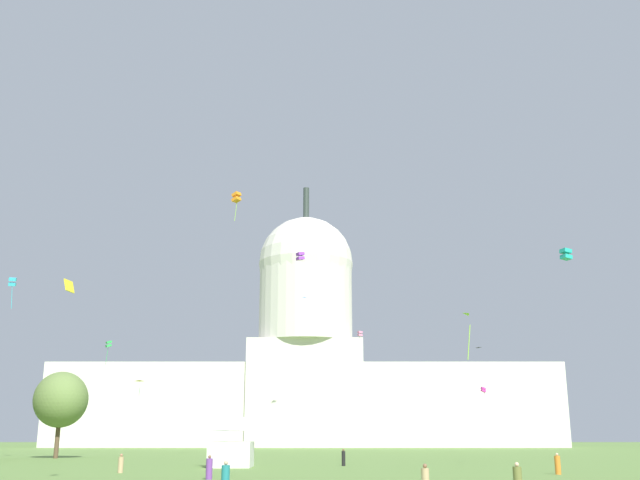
# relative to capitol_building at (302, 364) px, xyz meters

# --- Properties ---
(capitol_building) EXTENTS (143.63, 28.14, 77.00)m
(capitol_building) POSITION_rel_capitol_building_xyz_m (0.00, 0.00, 0.00)
(capitol_building) COLOR beige
(capitol_building) RESTS_ON ground_plane
(event_tent) EXTENTS (4.28, 5.19, 5.52)m
(event_tent) POSITION_rel_capitol_building_xyz_m (-4.46, -139.47, -20.54)
(event_tent) COLOR white
(event_tent) RESTS_ON ground_plane
(tree_west_mid) EXTENTS (10.95, 11.24, 11.76)m
(tree_west_mid) POSITION_rel_capitol_building_xyz_m (-32.12, -109.21, -15.44)
(tree_west_mid) COLOR brown
(tree_west_mid) RESTS_ON ground_plane
(person_tan_lawn_far_left) EXTENTS (0.49, 0.49, 1.54)m
(person_tan_lawn_far_left) POSITION_rel_capitol_building_xyz_m (-12.18, -151.14, -22.65)
(person_tan_lawn_far_left) COLOR tan
(person_tan_lawn_far_left) RESTS_ON ground_plane
(person_orange_aisle_center) EXTENTS (0.64, 0.64, 1.63)m
(person_orange_aisle_center) POSITION_rel_capitol_building_xyz_m (23.07, -153.58, -22.60)
(person_orange_aisle_center) COLOR orange
(person_orange_aisle_center) RESTS_ON ground_plane
(person_purple_front_right) EXTENTS (0.48, 0.48, 1.63)m
(person_purple_front_right) POSITION_rel_capitol_building_xyz_m (-3.50, -160.65, -22.60)
(person_purple_front_right) COLOR #703D93
(person_purple_front_right) RESTS_ON ground_plane
(person_olive_near_tree_west) EXTENTS (0.51, 0.51, 1.53)m
(person_olive_near_tree_west) POSITION_rel_capitol_building_xyz_m (15.05, -172.16, -22.66)
(person_olive_near_tree_west) COLOR olive
(person_olive_near_tree_west) RESTS_ON ground_plane
(person_tan_mid_right) EXTENTS (0.46, 0.46, 1.51)m
(person_tan_mid_right) POSITION_rel_capitol_building_xyz_m (9.77, -173.89, -22.66)
(person_tan_mid_right) COLOR tan
(person_tan_mid_right) RESTS_ON ground_plane
(person_black_near_tent) EXTENTS (0.54, 0.54, 1.69)m
(person_black_near_tent) POSITION_rel_capitol_building_xyz_m (6.64, -136.28, -22.56)
(person_black_near_tent) COLOR black
(person_black_near_tent) RESTS_ON ground_plane
(kite_gold_low) EXTENTS (1.60, 1.20, 2.54)m
(kite_gold_low) POSITION_rel_capitol_building_xyz_m (-29.89, -73.64, -10.65)
(kite_gold_low) COLOR gold
(kite_blue_high) EXTENTS (1.33, 0.95, 2.34)m
(kite_blue_high) POSITION_rel_capitol_building_xyz_m (0.28, -36.63, 12.27)
(kite_blue_high) COLOR blue
(kite_cyan_mid) EXTENTS (1.16, 1.21, 4.30)m
(kite_cyan_mid) POSITION_rel_capitol_building_xyz_m (-37.44, -116.91, -0.23)
(kite_cyan_mid) COLOR #33BCDB
(kite_black_mid) EXTENTS (1.30, 1.51, 0.21)m
(kite_black_mid) POSITION_rel_capitol_building_xyz_m (33.69, -75.11, -4.55)
(kite_black_mid) COLOR black
(kite_yellow_low) EXTENTS (0.55, 0.96, 0.85)m
(kite_yellow_low) POSITION_rel_capitol_building_xyz_m (-11.94, -167.84, -11.07)
(kite_yellow_low) COLOR yellow
(kite_violet_mid) EXTENTS (1.22, 1.20, 1.14)m
(kite_violet_mid) POSITION_rel_capitol_building_xyz_m (1.63, -120.13, 2.60)
(kite_violet_mid) COLOR purple
(kite_pink_mid) EXTENTS (1.10, 1.09, 3.98)m
(kite_pink_mid) POSITION_rel_capitol_building_xyz_m (12.50, -62.91, 0.07)
(kite_pink_mid) COLOR pink
(kite_orange_high) EXTENTS (1.52, 1.51, 4.50)m
(kite_orange_high) POSITION_rel_capitol_building_xyz_m (-8.35, -109.34, 14.36)
(kite_orange_high) COLOR orange
(kite_lime_low) EXTENTS (1.11, 1.34, 3.88)m
(kite_lime_low) POSITION_rel_capitol_building_xyz_m (16.44, -152.10, -10.79)
(kite_lime_low) COLOR #8CD133
(kite_magenta_low) EXTENTS (0.99, 0.92, 2.79)m
(kite_magenta_low) POSITION_rel_capitol_building_xyz_m (35.55, -71.24, -11.76)
(kite_magenta_low) COLOR #D1339E
(kite_turquoise_mid) EXTENTS (1.12, 1.09, 1.06)m
(kite_turquoise_mid) POSITION_rel_capitol_building_xyz_m (27.73, -146.33, -3.62)
(kite_turquoise_mid) COLOR teal
(kite_green_mid) EXTENTS (1.33, 1.30, 4.43)m
(kite_green_mid) POSITION_rel_capitol_building_xyz_m (-34.88, -78.32, -3.93)
(kite_green_mid) COLOR green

